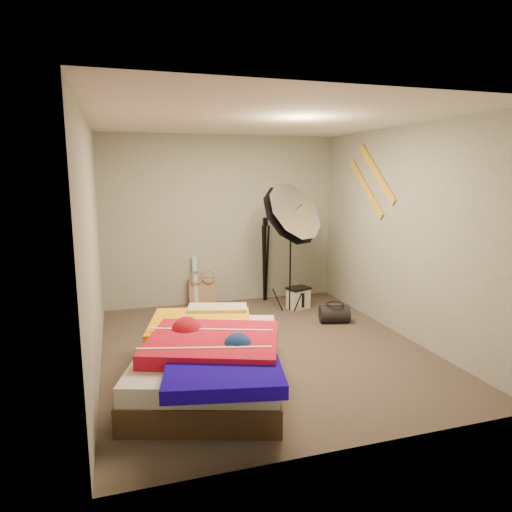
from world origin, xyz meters
name	(u,v)px	position (x,y,z in m)	size (l,w,h in m)	color
floor	(263,348)	(0.00, 0.00, 0.00)	(4.00, 4.00, 0.00)	#4D423A
ceiling	(264,119)	(0.00, 0.00, 2.50)	(4.00, 4.00, 0.00)	silver
wall_back	(222,221)	(0.00, 2.00, 1.25)	(3.50, 3.50, 0.00)	#9DA392
wall_front	(356,280)	(0.00, -2.00, 1.25)	(3.50, 3.50, 0.00)	#9DA392
wall_left	(93,247)	(-1.75, 0.00, 1.25)	(4.00, 4.00, 0.00)	#9DA392
wall_right	(402,233)	(1.75, 0.00, 1.25)	(4.00, 4.00, 0.00)	#9DA392
tote_bag	(202,292)	(-0.35, 1.90, 0.20)	(0.39, 0.12, 0.39)	tan
wrapping_roll	(195,282)	(-0.44, 1.90, 0.36)	(0.08, 0.08, 0.73)	#5A9FD0
camera_case	(298,299)	(0.96, 1.30, 0.15)	(0.29, 0.21, 0.29)	silver
duffel_bag	(334,314)	(1.18, 0.57, 0.12)	(0.23, 0.23, 0.38)	black
wall_stripe_upper	(377,173)	(1.73, 0.60, 1.95)	(0.02, 1.10, 0.10)	gold
wall_stripe_lower	(366,188)	(1.73, 0.85, 1.75)	(0.02, 1.10, 0.10)	gold
bed	(210,358)	(-0.75, -0.72, 0.27)	(1.75, 2.20, 0.53)	#4B3321
photo_umbrella	(289,216)	(0.73, 1.10, 1.38)	(0.95, 0.99, 1.92)	black
camera_tripod	(265,253)	(0.64, 1.87, 0.74)	(0.08, 0.08, 1.29)	black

